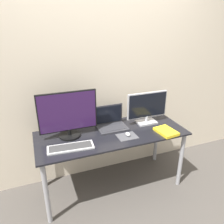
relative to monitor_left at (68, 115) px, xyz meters
name	(u,v)px	position (x,y,z in m)	size (l,w,h in m)	color
ground_plane	(122,204)	(0.44, -0.41, -0.96)	(12.00, 12.00, 0.00)	#4C4742
wall_back	(100,76)	(0.44, 0.30, 0.29)	(7.00, 0.05, 2.50)	beige
desk	(112,140)	(0.44, -0.09, -0.34)	(1.61, 0.65, 0.71)	black
monitor_left	(68,115)	(0.00, 0.00, 0.00)	(0.59, 0.22, 0.49)	black
monitor_right	(147,108)	(0.91, 0.00, -0.05)	(0.49, 0.16, 0.38)	#B2B2B7
laptop	(111,122)	(0.48, 0.05, -0.19)	(0.33, 0.24, 0.24)	#333338
keyboard	(71,147)	(-0.04, -0.24, -0.24)	(0.45, 0.18, 0.02)	silver
mousepad	(127,136)	(0.56, -0.22, -0.24)	(0.21, 0.16, 0.00)	#47474C
mouse	(128,134)	(0.57, -0.22, -0.22)	(0.04, 0.07, 0.03)	silver
book	(166,131)	(0.99, -0.30, -0.23)	(0.20, 0.26, 0.03)	yellow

